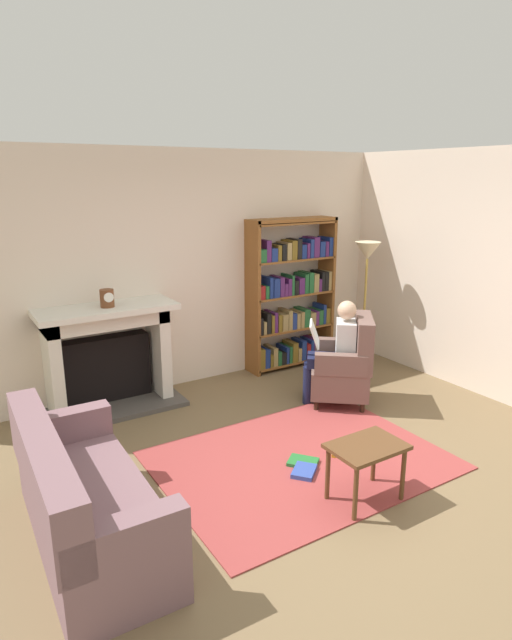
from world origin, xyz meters
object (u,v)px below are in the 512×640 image
at_px(bookshelf, 292,296).
at_px(seated_reader, 336,348).
at_px(side_table, 367,454).
at_px(sofa_floral, 82,502).
at_px(mantel_clock, 107,298).
at_px(armchair_reading, 346,366).
at_px(fireplace, 108,354).
at_px(floor_lamp, 367,262).

xyz_separation_m(bookshelf, seated_reader, (-0.28, -1.21, -0.30)).
bearing_deg(side_table, sofa_floral, 162.16).
relative_size(mantel_clock, armchair_reading, 0.19).
xyz_separation_m(fireplace, floor_lamp, (3.18, -0.47, 0.77)).
bearing_deg(bookshelf, seated_reader, -103.19).
relative_size(mantel_clock, sofa_floral, 0.10).
bearing_deg(bookshelf, sofa_floral, -146.47).
distance_m(fireplace, seated_reader, 2.42).
height_order(mantel_clock, floor_lamp, floor_lamp).
relative_size(bookshelf, floor_lamp, 1.18).
height_order(armchair_reading, side_table, armchair_reading).
bearing_deg(seated_reader, fireplace, -80.29).
distance_m(fireplace, mantel_clock, 0.63).
distance_m(mantel_clock, seated_reader, 2.43).
bearing_deg(fireplace, floor_lamp, -8.37).
bearing_deg(bookshelf, mantel_clock, -176.76).
bearing_deg(seated_reader, mantel_clock, -78.26).
height_order(armchair_reading, seated_reader, seated_reader).
bearing_deg(floor_lamp, side_table, -132.44).
relative_size(fireplace, seated_reader, 1.26).
bearing_deg(side_table, floor_lamp, 47.56).
bearing_deg(fireplace, bookshelf, 0.82).
height_order(bookshelf, sofa_floral, bookshelf).
distance_m(bookshelf, floor_lamp, 1.03).
bearing_deg(fireplace, sofa_floral, -111.32).
bearing_deg(seated_reader, side_table, 6.07).
height_order(mantel_clock, seated_reader, mantel_clock).
bearing_deg(seated_reader, sofa_floral, -33.75).
height_order(bookshelf, floor_lamp, bookshelf).
distance_m(fireplace, bookshelf, 2.42).
height_order(seated_reader, floor_lamp, floor_lamp).
bearing_deg(floor_lamp, armchair_reading, -141.22).
bearing_deg(floor_lamp, bookshelf, 147.30).
relative_size(fireplace, mantel_clock, 7.99).
relative_size(bookshelf, seated_reader, 1.67).
relative_size(bookshelf, armchair_reading, 1.96).
distance_m(mantel_clock, side_table, 2.96).
bearing_deg(sofa_floral, fireplace, -20.23).
height_order(fireplace, mantel_clock, mantel_clock).
bearing_deg(fireplace, armchair_reading, -29.58).
xyz_separation_m(mantel_clock, seated_reader, (2.10, -1.08, -0.59)).
bearing_deg(bookshelf, armchair_reading, -98.51).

